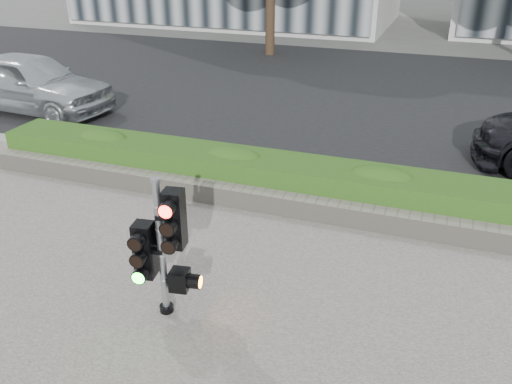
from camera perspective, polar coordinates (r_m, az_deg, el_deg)
ground at (r=7.80m, az=-1.19°, el=-8.54°), size 120.00×120.00×0.00m
road at (r=16.75m, az=11.34°, el=10.09°), size 60.00×13.00×0.02m
curb at (r=10.39m, az=5.03°, el=1.01°), size 60.00×0.25×0.12m
stone_wall at (r=9.24m, az=3.01°, el=-1.25°), size 12.00×0.32×0.34m
hedge at (r=9.73m, az=4.17°, el=1.28°), size 12.00×1.00×0.68m
traffic_signal at (r=6.59m, az=-9.71°, el=-5.08°), size 0.66×0.52×1.85m
car_silver at (r=15.75m, az=-22.61°, el=10.60°), size 4.66×2.17×1.55m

